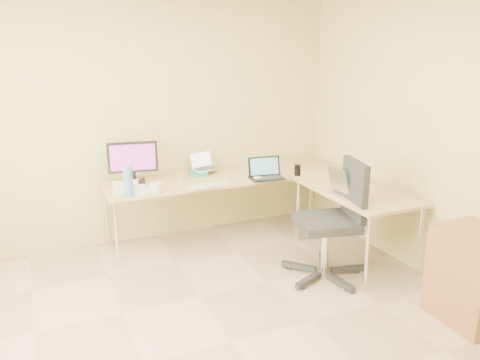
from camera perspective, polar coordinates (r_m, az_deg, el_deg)
name	(u,v)px	position (r m, az deg, el deg)	size (l,w,h in m)	color
floor	(232,342)	(3.80, -0.92, -18.49)	(4.50, 4.50, 0.00)	tan
wall_back	(150,123)	(5.34, -10.51, 6.59)	(4.50, 4.50, 0.00)	#DECE76
wall_right	(462,147)	(4.47, 24.65, 3.58)	(4.50, 4.50, 0.00)	#DECE76
desk_main	(227,207)	(5.42, -1.52, -3.23)	(2.65, 0.70, 0.73)	tan
desk_return	(354,224)	(5.06, 13.22, -5.09)	(0.70, 1.30, 0.73)	tan
monitor	(133,162)	(5.13, -12.47, 2.06)	(0.51, 0.16, 0.43)	black
book_stack	(198,172)	(5.39, -4.98, 0.93)	(0.19, 0.27, 0.04)	#187D62
laptop_center	(205,161)	(5.38, -4.15, 2.23)	(0.30, 0.23, 0.19)	silver
laptop_black	(267,168)	(5.18, 3.18, 1.37)	(0.36, 0.26, 0.23)	black
keyboard	(210,185)	(4.93, -3.57, -0.62)	(0.46, 0.13, 0.02)	silver
mouse	(258,178)	(5.18, 2.07, 0.26)	(0.09, 0.06, 0.03)	white
mug	(156,188)	(4.76, -9.90, -0.93)	(0.11, 0.11, 0.10)	white
cd_stack	(182,180)	(5.13, -6.82, 0.00)	(0.12, 0.12, 0.03)	silver
water_bottle	(128,181)	(4.69, -13.00, -0.12)	(0.09, 0.09, 0.30)	#4C78B6
papers	(141,190)	(4.90, -11.53, -1.13)	(0.23, 0.33, 0.01)	white
white_box	(126,187)	(4.88, -13.30, -0.82)	(0.24, 0.18, 0.09)	white
desk_fan	(135,170)	(5.20, -12.26, 1.14)	(0.19, 0.19, 0.24)	white
black_cup	(297,170)	(5.35, 6.77, 1.15)	(0.07, 0.07, 0.12)	black
laptop_return	(347,183)	(4.75, 12.52, -0.36)	(0.26, 0.33, 0.22)	silver
office_chair	(326,226)	(4.57, 10.06, -5.40)	(0.68, 0.68, 1.13)	#262626
cabinet	(472,278)	(4.29, 25.66, -10.37)	(0.46, 0.57, 0.79)	brown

